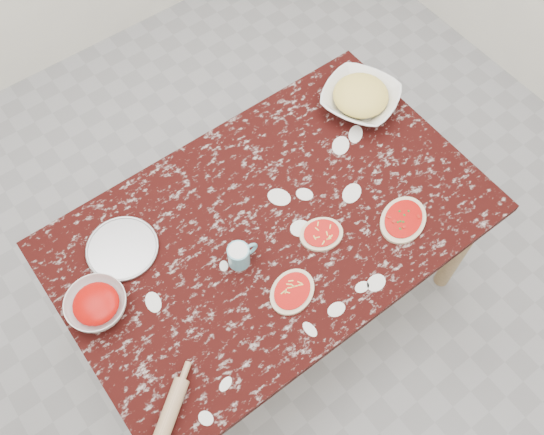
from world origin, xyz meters
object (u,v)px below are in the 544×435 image
(worktable, at_px, (272,234))
(pizza_tray, at_px, (122,249))
(rolling_pin, at_px, (168,419))
(cheese_bowl, at_px, (360,99))
(sauce_bowl, at_px, (97,305))
(flour_mug, at_px, (239,255))

(worktable, distance_m, pizza_tray, 0.56)
(pizza_tray, relative_size, rolling_pin, 1.01)
(worktable, xyz_separation_m, cheese_bowl, (0.63, 0.24, 0.12))
(sauce_bowl, bearing_deg, flour_mug, -16.13)
(pizza_tray, distance_m, cheese_bowl, 1.13)
(pizza_tray, distance_m, sauce_bowl, 0.24)
(worktable, xyz_separation_m, pizza_tray, (-0.50, 0.24, 0.09))
(rolling_pin, bearing_deg, flour_mug, 32.44)
(worktable, relative_size, pizza_tray, 6.19)
(sauce_bowl, relative_size, cheese_bowl, 0.69)
(pizza_tray, xyz_separation_m, rolling_pin, (-0.18, -0.61, 0.02))
(sauce_bowl, bearing_deg, pizza_tray, 40.07)
(flour_mug, bearing_deg, cheese_bowl, 19.49)
(pizza_tray, bearing_deg, flour_mug, -42.86)
(worktable, height_order, pizza_tray, pizza_tray)
(pizza_tray, relative_size, cheese_bowl, 0.84)
(pizza_tray, xyz_separation_m, cheese_bowl, (1.13, -0.00, 0.03))
(cheese_bowl, height_order, rolling_pin, cheese_bowl)
(cheese_bowl, bearing_deg, pizza_tray, 179.75)
(flour_mug, relative_size, rolling_pin, 0.46)
(pizza_tray, bearing_deg, sauce_bowl, -139.93)
(cheese_bowl, bearing_deg, flour_mug, -160.51)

